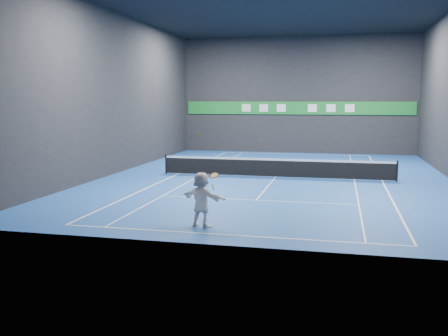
% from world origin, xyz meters
% --- Properties ---
extents(ground, '(26.00, 26.00, 0.00)m').
position_xyz_m(ground, '(0.00, 0.00, 0.00)').
color(ground, '#1C4A9A').
rests_on(ground, ground).
extents(ceiling, '(26.00, 26.00, 0.00)m').
position_xyz_m(ceiling, '(0.00, 0.00, 9.00)').
color(ceiling, black).
rests_on(ceiling, ground).
extents(wall_back, '(18.00, 0.10, 9.00)m').
position_xyz_m(wall_back, '(0.00, 13.00, 4.50)').
color(wall_back, black).
rests_on(wall_back, ground).
extents(wall_front, '(18.00, 0.10, 9.00)m').
position_xyz_m(wall_front, '(0.00, -13.00, 4.50)').
color(wall_front, black).
rests_on(wall_front, ground).
extents(wall_left, '(0.10, 26.00, 9.00)m').
position_xyz_m(wall_left, '(-9.00, 0.00, 4.50)').
color(wall_left, black).
rests_on(wall_left, ground).
extents(baseline_near, '(10.98, 0.08, 0.01)m').
position_xyz_m(baseline_near, '(0.00, -11.89, 0.00)').
color(baseline_near, white).
rests_on(baseline_near, ground).
extents(baseline_far, '(10.98, 0.08, 0.01)m').
position_xyz_m(baseline_far, '(0.00, 11.89, 0.00)').
color(baseline_far, white).
rests_on(baseline_far, ground).
extents(sideline_doubles_left, '(0.08, 23.78, 0.01)m').
position_xyz_m(sideline_doubles_left, '(-5.49, 0.00, 0.00)').
color(sideline_doubles_left, white).
rests_on(sideline_doubles_left, ground).
extents(sideline_doubles_right, '(0.08, 23.78, 0.01)m').
position_xyz_m(sideline_doubles_right, '(5.49, 0.00, 0.00)').
color(sideline_doubles_right, white).
rests_on(sideline_doubles_right, ground).
extents(sideline_singles_left, '(0.06, 23.78, 0.01)m').
position_xyz_m(sideline_singles_left, '(-4.11, 0.00, 0.00)').
color(sideline_singles_left, white).
rests_on(sideline_singles_left, ground).
extents(sideline_singles_right, '(0.06, 23.78, 0.01)m').
position_xyz_m(sideline_singles_right, '(4.11, 0.00, 0.00)').
color(sideline_singles_right, white).
rests_on(sideline_singles_right, ground).
extents(service_line_near, '(8.23, 0.06, 0.01)m').
position_xyz_m(service_line_near, '(0.00, -6.40, 0.00)').
color(service_line_near, white).
rests_on(service_line_near, ground).
extents(service_line_far, '(8.23, 0.06, 0.01)m').
position_xyz_m(service_line_far, '(0.00, 6.40, 0.00)').
color(service_line_far, white).
rests_on(service_line_far, ground).
extents(center_service_line, '(0.06, 12.80, 0.01)m').
position_xyz_m(center_service_line, '(0.00, 0.00, 0.00)').
color(center_service_line, white).
rests_on(center_service_line, ground).
extents(player, '(1.75, 1.09, 1.80)m').
position_xyz_m(player, '(-1.05, -11.06, 0.90)').
color(player, white).
rests_on(player, ground).
extents(tennis_ball, '(0.07, 0.07, 0.07)m').
position_xyz_m(tennis_ball, '(-1.23, -11.03, 3.02)').
color(tennis_ball, '#C0CF22').
rests_on(tennis_ball, player).
extents(tennis_net, '(12.50, 0.10, 1.07)m').
position_xyz_m(tennis_net, '(0.00, 0.00, 0.54)').
color(tennis_net, black).
rests_on(tennis_net, ground).
extents(sponsor_banner, '(17.64, 0.11, 1.00)m').
position_xyz_m(sponsor_banner, '(0.00, 12.93, 3.50)').
color(sponsor_banner, '#1B7E2E').
rests_on(sponsor_banner, wall_back).
extents(tennis_racket, '(0.40, 0.35, 0.60)m').
position_xyz_m(tennis_racket, '(-0.65, -11.01, 1.65)').
color(tennis_racket, red).
rests_on(tennis_racket, player).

